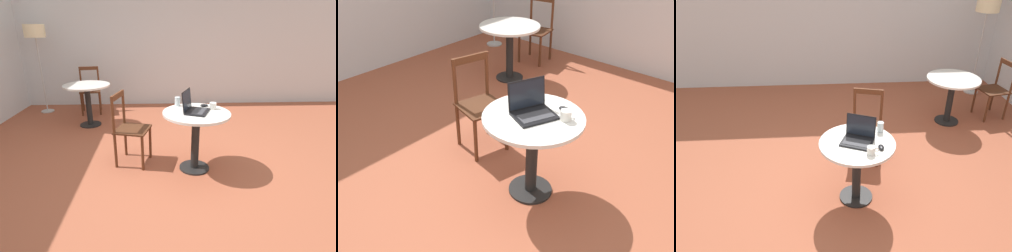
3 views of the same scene
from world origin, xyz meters
The scene contains 11 objects.
ground_plane centered at (0.00, 0.00, 0.00)m, with size 16.00×16.00×0.00m, color #9E5138.
wall_back centered at (0.00, 3.23, 1.35)m, with size 9.40×0.06×2.70m.
cafe_table_near centered at (0.17, -0.17, 0.58)m, with size 0.80×0.80×0.75m.
cafe_table_mid centered at (1.83, 1.51, 0.58)m, with size 0.80×0.80×0.75m.
chair_near_back centered at (0.38, 0.65, 0.47)m, with size 0.49×0.49×0.93m.
chair_mid_right centered at (2.61, 1.66, 0.47)m, with size 0.47×0.47×0.93m.
floor_lamp centered at (2.69, 2.62, 1.54)m, with size 0.39×0.39×1.74m.
laptop centered at (0.19, -0.14, 0.80)m, with size 0.40×0.37×0.26m.
mouse centered at (0.40, -0.30, 0.76)m, with size 0.06×0.10×0.03m.
mug centered at (0.29, -0.39, 0.79)m, with size 0.12×0.08×0.08m.
drinking_glass centered at (0.45, 0.03, 0.81)m, with size 0.07×0.07×0.11m.
Camera 3 is at (-0.16, -3.02, 2.61)m, focal length 35.00 mm.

